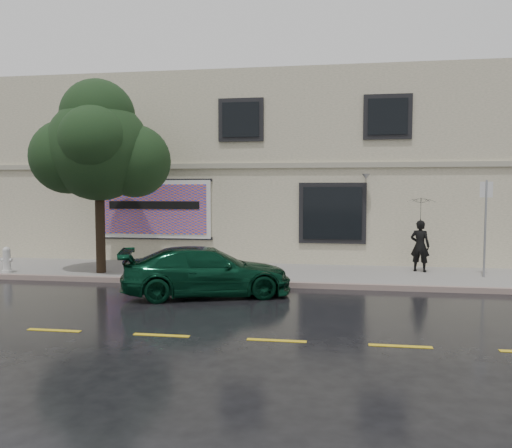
# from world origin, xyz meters

# --- Properties ---
(ground) EXTENTS (90.00, 90.00, 0.00)m
(ground) POSITION_xyz_m (0.00, 0.00, 0.00)
(ground) COLOR black
(ground) RESTS_ON ground
(sidewalk) EXTENTS (20.00, 3.50, 0.15)m
(sidewalk) POSITION_xyz_m (0.00, 3.25, 0.07)
(sidewalk) COLOR gray
(sidewalk) RESTS_ON ground
(curb) EXTENTS (20.00, 0.18, 0.16)m
(curb) POSITION_xyz_m (0.00, 1.50, 0.07)
(curb) COLOR gray
(curb) RESTS_ON ground
(road_marking) EXTENTS (19.00, 0.12, 0.01)m
(road_marking) POSITION_xyz_m (0.00, -3.50, 0.01)
(road_marking) COLOR gold
(road_marking) RESTS_ON ground
(building) EXTENTS (20.00, 8.12, 7.00)m
(building) POSITION_xyz_m (0.00, 9.00, 3.50)
(building) COLOR beige
(building) RESTS_ON ground
(billboard) EXTENTS (4.30, 0.16, 2.20)m
(billboard) POSITION_xyz_m (-3.20, 4.92, 2.05)
(billboard) COLOR white
(billboard) RESTS_ON ground
(car) EXTENTS (4.75, 3.15, 1.27)m
(car) POSITION_xyz_m (-0.03, 0.13, 0.64)
(car) COLOR #08301D
(car) RESTS_ON ground
(pedestrian) EXTENTS (0.71, 0.60, 1.65)m
(pedestrian) POSITION_xyz_m (5.97, 3.95, 0.97)
(pedestrian) COLOR black
(pedestrian) RESTS_ON sidewalk
(umbrella) EXTENTS (1.04, 1.04, 0.70)m
(umbrella) POSITION_xyz_m (5.97, 3.95, 2.15)
(umbrella) COLOR black
(umbrella) RESTS_ON pedestrian
(street_tree) EXTENTS (3.17, 3.17, 5.44)m
(street_tree) POSITION_xyz_m (-4.01, 2.27, 3.98)
(street_tree) COLOR #2D2214
(street_tree) RESTS_ON sidewalk
(fire_hydrant) EXTENTS (0.34, 0.31, 0.82)m
(fire_hydrant) POSITION_xyz_m (-6.93, 1.80, 0.55)
(fire_hydrant) COLOR silver
(fire_hydrant) RESTS_ON sidewalk
(sign_pole) EXTENTS (0.33, 0.16, 2.89)m
(sign_pole) POSITION_xyz_m (7.70, 3.20, 1.86)
(sign_pole) COLOR gray
(sign_pole) RESTS_ON sidewalk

